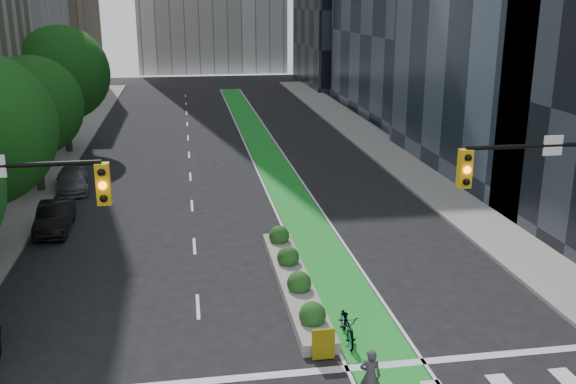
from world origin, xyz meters
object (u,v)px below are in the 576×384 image
object	(u,v)px
median_planter	(294,279)
parked_car_left_mid	(55,217)
cyclist	(370,376)
parked_car_left_far	(72,180)
bicycle	(347,325)

from	to	relation	value
median_planter	parked_car_left_mid	size ratio (longest dim) A/B	2.51
cyclist	parked_car_left_far	distance (m)	25.24
bicycle	parked_car_left_mid	size ratio (longest dim) A/B	0.49
median_planter	parked_car_left_far	bearing A→B (deg)	124.78
bicycle	parked_car_left_mid	world-z (taller)	parked_car_left_mid
median_planter	bicycle	distance (m)	4.28
parked_car_left_mid	parked_car_left_far	world-z (taller)	parked_car_left_mid
bicycle	parked_car_left_mid	bearing A→B (deg)	136.27
parked_car_left_mid	parked_car_left_far	xyz separation A→B (m)	(-0.26, 6.97, -0.05)
bicycle	cyclist	xyz separation A→B (m)	(-0.23, -3.38, 0.27)
bicycle	parked_car_left_far	distance (m)	22.38
bicycle	parked_car_left_far	bearing A→B (deg)	124.60
bicycle	parked_car_left_far	world-z (taller)	parked_car_left_far
bicycle	median_planter	bearing A→B (deg)	107.70
cyclist	parked_car_left_mid	xyz separation A→B (m)	(-11.00, 15.61, -0.13)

